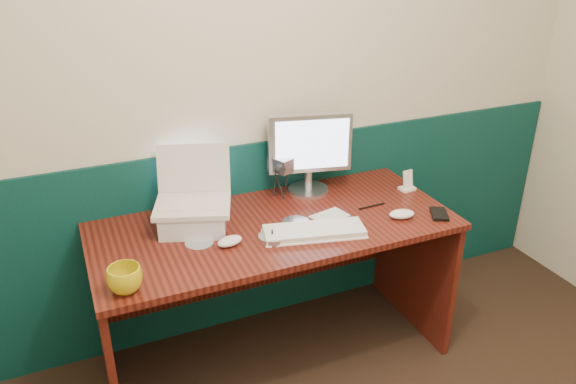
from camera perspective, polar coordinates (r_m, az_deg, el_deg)
name	(u,v)px	position (r m, az deg, el deg)	size (l,w,h in m)	color
back_wall	(267,90)	(2.66, -2.17, 10.32)	(3.50, 0.04, 2.50)	beige
wainscot	(270,231)	(2.94, -1.84, -4.01)	(3.48, 0.02, 1.00)	#062E25
desk	(275,293)	(2.69, -1.29, -10.26)	(1.60, 0.70, 0.75)	#380F0A
laptop_riser	(194,218)	(2.46, -9.56, -2.63)	(0.28, 0.23, 0.10)	silver
laptop	(191,180)	(2.39, -9.87, 1.22)	(0.32, 0.25, 0.27)	silver
monitor	(309,154)	(2.71, 2.13, 3.88)	(0.40, 0.11, 0.40)	silver
keyboard	(314,232)	(2.40, 2.67, -4.07)	(0.43, 0.14, 0.02)	white
mouse_right	(402,214)	(2.58, 11.49, -2.20)	(0.12, 0.07, 0.04)	white
mouse_left	(230,241)	(2.33, -5.93, -4.99)	(0.11, 0.07, 0.04)	white
mug	(125,279)	(2.11, -16.24, -8.51)	(0.13, 0.13, 0.10)	gold
camcorder	(281,178)	(2.70, -0.75, 1.41)	(0.09, 0.12, 0.19)	#A8A7AC
cd_spindle	(272,238)	(2.35, -1.61, -4.67)	(0.12, 0.12, 0.02)	silver
cd_loose_a	(199,243)	(2.37, -9.00, -5.10)	(0.12, 0.12, 0.00)	silver
cd_loose_b	(296,222)	(2.50, 0.79, -3.06)	(0.13, 0.13, 0.00)	#B4BAC4
pen	(372,206)	(2.66, 8.50, -1.42)	(0.01, 0.01, 0.14)	black
papers	(330,216)	(2.55, 4.25, -2.46)	(0.16, 0.11, 0.00)	silver
dock	(407,189)	(2.86, 11.99, 0.35)	(0.08, 0.06, 0.01)	white
music_player	(408,179)	(2.84, 12.08, 1.30)	(0.05, 0.01, 0.09)	white
pda	(439,214)	(2.64, 15.11, -2.17)	(0.07, 0.12, 0.01)	black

